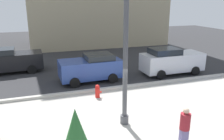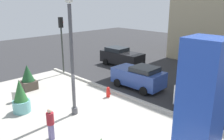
# 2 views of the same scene
# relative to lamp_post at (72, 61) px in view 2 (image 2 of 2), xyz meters

# --- Properties ---
(ground_plane) EXTENTS (60.00, 60.00, 0.00)m
(ground_plane) POSITION_rel_lamp_post_xyz_m (0.23, 4.89, -3.22)
(ground_plane) COLOR #2D2D30
(plaza_pavement) EXTENTS (18.00, 10.00, 0.02)m
(plaza_pavement) POSITION_rel_lamp_post_xyz_m (0.23, -1.11, -3.22)
(plaza_pavement) COLOR #ADA89E
(plaza_pavement) RESTS_ON ground_plane
(curb_strip) EXTENTS (18.00, 0.24, 0.16)m
(curb_strip) POSITION_rel_lamp_post_xyz_m (0.23, 4.01, -3.14)
(curb_strip) COLOR #B7B2A8
(curb_strip) RESTS_ON ground_plane
(lamp_post) EXTENTS (0.44, 0.44, 6.62)m
(lamp_post) POSITION_rel_lamp_post_xyz_m (0.00, 0.00, 0.00)
(lamp_post) COLOR #4C4C51
(lamp_post) RESTS_ON ground_plane
(art_pillar_blue) EXTENTS (1.18, 1.18, 5.46)m
(art_pillar_blue) POSITION_rel_lamp_post_xyz_m (7.66, -0.60, -0.49)
(art_pillar_blue) COLOR blue
(art_pillar_blue) RESTS_ON ground_plane
(potted_plant_curbside) EXTENTS (1.05, 1.05, 1.92)m
(potted_plant_curbside) POSITION_rel_lamp_post_xyz_m (-5.67, -0.11, -2.31)
(potted_plant_curbside) COLOR #4C4238
(potted_plant_curbside) RESTS_ON ground_plane
(potted_plant_by_pillar) EXTENTS (1.03, 1.03, 2.06)m
(potted_plant_by_pillar) POSITION_rel_lamp_post_xyz_m (-2.44, -2.11, -2.31)
(potted_plant_by_pillar) COLOR #6BB2B2
(potted_plant_by_pillar) RESTS_ON ground_plane
(fire_hydrant) EXTENTS (0.36, 0.26, 0.75)m
(fire_hydrant) POSITION_rel_lamp_post_xyz_m (-0.37, 3.12, -2.86)
(fire_hydrant) COLOR red
(fire_hydrant) RESTS_ON ground_plane
(concrete_bollard) EXTENTS (0.36, 0.36, 0.75)m
(concrete_bollard) POSITION_rel_lamp_post_xyz_m (-4.14, -1.80, -2.85)
(concrete_bollard) COLOR #B2ADA3
(concrete_bollard) RESTS_ON ground_plane
(traffic_light_far_side) EXTENTS (0.28, 0.42, 5.09)m
(traffic_light_far_side) POSITION_rel_lamp_post_xyz_m (-7.15, 3.99, 0.17)
(traffic_light_far_side) COLOR #333833
(traffic_light_far_side) RESTS_ON ground_plane
(car_far_lane) EXTENTS (4.50, 2.02, 1.93)m
(car_far_lane) POSITION_rel_lamp_post_xyz_m (5.86, 5.70, -2.26)
(car_far_lane) COLOR silver
(car_far_lane) RESTS_ON ground_plane
(car_passing_lane) EXTENTS (4.60, 2.24, 1.83)m
(car_passing_lane) POSITION_rel_lamp_post_xyz_m (-5.32, 9.77, -2.30)
(car_passing_lane) COLOR black
(car_passing_lane) RESTS_ON ground_plane
(car_curb_east) EXTENTS (4.06, 2.21, 1.78)m
(car_curb_east) POSITION_rel_lamp_post_xyz_m (-0.03, 6.02, -2.32)
(car_curb_east) COLOR #2D4793
(car_curb_east) RESTS_ON ground_plane
(pedestrian_crossing) EXTENTS (0.40, 0.40, 1.61)m
(pedestrian_crossing) POSITION_rel_lamp_post_xyz_m (1.34, -2.35, -2.33)
(pedestrian_crossing) COLOR slate
(pedestrian_crossing) RESTS_ON ground_plane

